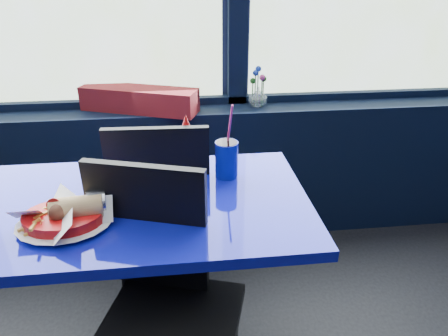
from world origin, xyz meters
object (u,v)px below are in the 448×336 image
(food_basket, at_px, (66,216))
(planter_box, at_px, (139,99))
(ketchup_bottle, at_px, (187,145))
(soda_cup, at_px, (227,158))
(chair_near_back, at_px, (162,202))
(chair_near_front, at_px, (161,289))
(flower_vase, at_px, (258,95))
(near_table, at_px, (145,242))

(food_basket, bearing_deg, planter_box, 99.01)
(ketchup_bottle, xyz_separation_m, soda_cup, (0.15, -0.08, -0.03))
(chair_near_back, height_order, food_basket, chair_near_back)
(chair_near_front, relative_size, ketchup_bottle, 4.07)
(chair_near_back, xyz_separation_m, ketchup_bottle, (0.12, -0.08, 0.31))
(chair_near_front, bearing_deg, flower_vase, 81.56)
(near_table, bearing_deg, flower_vase, 55.58)
(planter_box, relative_size, food_basket, 1.95)
(chair_near_back, bearing_deg, soda_cup, 152.12)
(chair_near_back, xyz_separation_m, soda_cup, (0.27, -0.16, 0.28))
(soda_cup, bearing_deg, ketchup_bottle, 151.50)
(near_table, height_order, planter_box, planter_box)
(chair_near_front, distance_m, ketchup_bottle, 0.57)
(near_table, xyz_separation_m, chair_near_front, (0.07, -0.23, -0.02))
(planter_box, distance_m, ketchup_bottle, 0.66)
(food_basket, height_order, ketchup_bottle, ketchup_bottle)
(near_table, xyz_separation_m, planter_box, (-0.05, 0.85, 0.29))
(near_table, distance_m, food_basket, 0.33)
(chair_near_front, bearing_deg, food_basket, 177.40)
(planter_box, xyz_separation_m, ketchup_bottle, (0.23, -0.61, -0.01))
(chair_near_back, distance_m, planter_box, 0.63)
(chair_near_back, bearing_deg, planter_box, -76.02)
(flower_vase, bearing_deg, food_basket, -129.48)
(chair_near_front, xyz_separation_m, flower_vase, (0.52, 1.08, 0.32))
(chair_near_back, distance_m, flower_vase, 0.82)
(ketchup_bottle, bearing_deg, chair_near_front, -103.59)
(chair_near_back, xyz_separation_m, planter_box, (-0.11, 0.54, 0.32))
(near_table, bearing_deg, soda_cup, 25.48)
(chair_near_back, bearing_deg, near_table, 82.86)
(food_basket, relative_size, soda_cup, 1.05)
(chair_near_front, height_order, ketchup_bottle, ketchup_bottle)
(near_table, relative_size, planter_box, 1.92)
(near_table, distance_m, flower_vase, 1.08)
(near_table, distance_m, soda_cup, 0.45)
(near_table, relative_size, food_basket, 3.76)
(chair_near_back, relative_size, ketchup_bottle, 4.08)
(food_basket, bearing_deg, chair_near_front, -1.15)
(planter_box, xyz_separation_m, soda_cup, (0.38, -0.70, -0.04))
(chair_near_front, relative_size, food_basket, 2.97)
(flower_vase, relative_size, ketchup_bottle, 0.94)
(flower_vase, relative_size, soda_cup, 0.72)
(flower_vase, height_order, ketchup_bottle, flower_vase)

